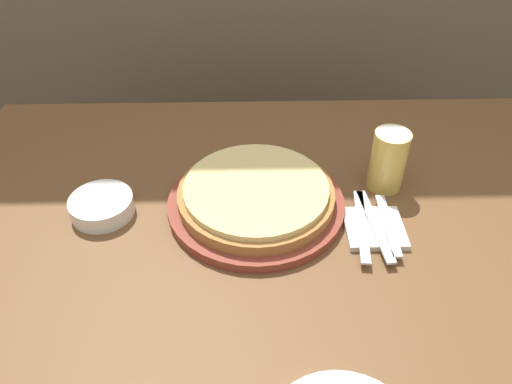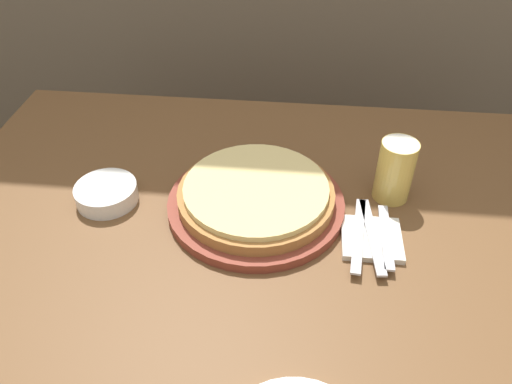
{
  "view_description": "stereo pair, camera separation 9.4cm",
  "coord_description": "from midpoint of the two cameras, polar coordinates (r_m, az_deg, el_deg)",
  "views": [
    {
      "loc": [
        -0.07,
        -0.64,
        1.42
      ],
      "look_at": [
        -0.05,
        0.11,
        0.8
      ],
      "focal_mm": 35.0,
      "sensor_mm": 36.0,
      "label": 1
    },
    {
      "loc": [
        0.03,
        -0.64,
        1.42
      ],
      "look_at": [
        -0.05,
        0.11,
        0.8
      ],
      "focal_mm": 35.0,
      "sensor_mm": 36.0,
      "label": 2
    }
  ],
  "objects": [
    {
      "name": "dining_table",
      "position": [
        1.22,
        0.25,
        -18.66
      ],
      "size": [
        1.4,
        1.06,
        0.76
      ],
      "color": "brown",
      "rests_on": "ground_plane"
    },
    {
      "name": "pizza_on_board",
      "position": [
        0.98,
        -2.74,
        -0.76
      ],
      "size": [
        0.35,
        0.35,
        0.06
      ],
      "color": "brown",
      "rests_on": "dining_table"
    },
    {
      "name": "beer_glass",
      "position": [
        1.03,
        12.42,
        3.71
      ],
      "size": [
        0.07,
        0.07,
        0.13
      ],
      "color": "#E5C65B",
      "rests_on": "dining_table"
    },
    {
      "name": "side_bowl",
      "position": [
        1.03,
        -19.73,
        -1.62
      ],
      "size": [
        0.12,
        0.12,
        0.04
      ],
      "color": "white",
      "rests_on": "dining_table"
    },
    {
      "name": "napkin_stack",
      "position": [
        0.96,
        10.66,
        -4.21
      ],
      "size": [
        0.11,
        0.11,
        0.01
      ],
      "color": "silver",
      "rests_on": "dining_table"
    },
    {
      "name": "fork",
      "position": [
        0.95,
        9.24,
        -3.88
      ],
      "size": [
        0.04,
        0.2,
        0.0
      ],
      "color": "silver",
      "rests_on": "napkin_stack"
    },
    {
      "name": "dinner_knife",
      "position": [
        0.95,
        10.72,
        -3.84
      ],
      "size": [
        0.04,
        0.2,
        0.0
      ],
      "color": "silver",
      "rests_on": "napkin_stack"
    },
    {
      "name": "spoon",
      "position": [
        0.96,
        12.19,
        -3.8
      ],
      "size": [
        0.02,
        0.17,
        0.0
      ],
      "color": "silver",
      "rests_on": "napkin_stack"
    }
  ]
}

